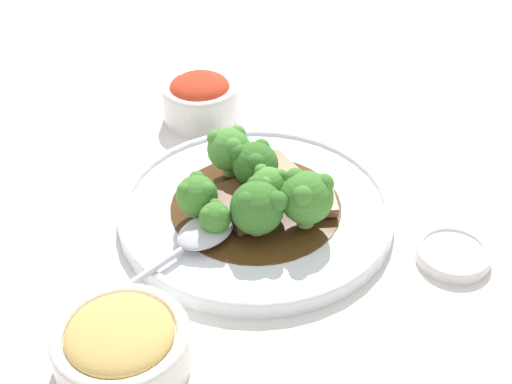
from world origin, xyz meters
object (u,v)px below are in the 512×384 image
beef_strip_1 (237,206)px  sauce_dish (453,254)px  broccoli_floret_5 (229,149)px  beef_strip_0 (316,201)px  broccoli_floret_3 (197,195)px  broccoli_floret_4 (307,196)px  broccoli_floret_1 (269,185)px  side_bowl_kimchi (200,98)px  beef_strip_2 (279,168)px  broccoli_floret_2 (252,163)px  broccoli_floret_0 (262,207)px  serving_spoon (195,239)px  main_plate (256,210)px  broccoli_floret_6 (215,217)px  side_bowl_appetizer (121,343)px

beef_strip_1 → sauce_dish: 0.22m
broccoli_floret_5 → beef_strip_0: bearing=-122.5°
beef_strip_0 → broccoli_floret_3: bearing=96.4°
beef_strip_0 → broccoli_floret_4: (-0.03, 0.01, 0.03)m
broccoli_floret_1 → side_bowl_kimchi: broccoli_floret_1 is taller
beef_strip_2 → broccoli_floret_5: broccoli_floret_5 is taller
broccoli_floret_2 → sauce_dish: 0.23m
broccoli_floret_0 → sauce_dish: bearing=-97.9°
side_bowl_kimchi → beef_strip_0: bearing=-147.6°
beef_strip_0 → serving_spoon: 0.14m
beef_strip_1 → sauce_dish: beef_strip_1 is taller
beef_strip_2 → side_bowl_kimchi: bearing=32.5°
beef_strip_1 → broccoli_floret_2: broccoli_floret_2 is taller
main_plate → broccoli_floret_4: broccoli_floret_4 is taller
beef_strip_1 → serving_spoon: same height
beef_strip_1 → sauce_dish: (-0.06, -0.22, -0.02)m
beef_strip_0 → sauce_dish: beef_strip_0 is taller
broccoli_floret_4 → broccoli_floret_6: size_ratio=1.64×
beef_strip_0 → side_bowl_appetizer: (-0.19, 0.18, 0.00)m
broccoli_floret_6 → beef_strip_0: bearing=-67.1°
broccoli_floret_0 → broccoli_floret_3: bearing=68.4°
broccoli_floret_3 → broccoli_floret_5: 0.08m
broccoli_floret_4 → broccoli_floret_5: bearing=41.3°
beef_strip_1 → broccoli_floret_6: bearing=148.7°
broccoli_floret_4 → serving_spoon: size_ratio=0.37×
main_plate → broccoli_floret_2: bearing=5.7°
beef_strip_1 → sauce_dish: size_ratio=1.09×
beef_strip_2 → broccoli_floret_3: bearing=130.0°
broccoli_floret_0 → serving_spoon: (-0.02, 0.07, -0.02)m
side_bowl_kimchi → sauce_dish: size_ratio=1.29×
broccoli_floret_6 → serving_spoon: (-0.01, 0.02, -0.02)m
broccoli_floret_4 → beef_strip_1: bearing=72.8°
broccoli_floret_3 → serving_spoon: (-0.04, 0.00, -0.02)m
side_bowl_kimchi → broccoli_floret_4: bearing=-153.7°
beef_strip_2 → broccoli_floret_3: size_ratio=1.29×
side_bowl_kimchi → sauce_dish: side_bowl_kimchi is taller
beef_strip_0 → sauce_dish: (-0.07, -0.13, -0.02)m
broccoli_floret_0 → broccoli_floret_2: 0.08m
sauce_dish → beef_strip_2: bearing=53.5°
broccoli_floret_1 → broccoli_floret_5: size_ratio=0.91×
broccoli_floret_0 → broccoli_floret_2: (0.08, 0.01, -0.00)m
beef_strip_1 → side_bowl_kimchi: size_ratio=0.85×
beef_strip_1 → side_bowl_kimchi: side_bowl_kimchi is taller
broccoli_floret_3 → sauce_dish: size_ratio=0.63×
beef_strip_0 → beef_strip_1: (-0.01, 0.08, 0.00)m
side_bowl_kimchi → main_plate: bearing=-161.6°
beef_strip_0 → broccoli_floret_5: (0.06, 0.09, 0.03)m
beef_strip_1 → broccoli_floret_3: bearing=97.4°
beef_strip_2 → side_bowl_appetizer: bearing=149.8°
broccoli_floret_4 → broccoli_floret_6: bearing=98.9°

